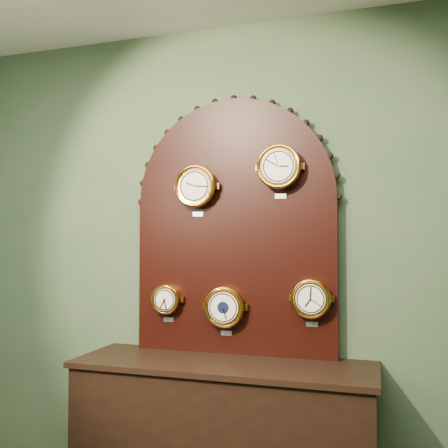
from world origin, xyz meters
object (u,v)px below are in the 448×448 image
(roman_clock, at_px, (196,187))
(arabic_clock, at_px, (279,167))
(shop_counter, at_px, (223,442))
(tide_clock, at_px, (311,299))
(barometer, at_px, (225,307))
(display_board, at_px, (234,217))
(hygrometer, at_px, (167,299))

(roman_clock, distance_m, arabic_clock, 0.51)
(shop_counter, height_order, tide_clock, tide_clock)
(roman_clock, relative_size, barometer, 1.05)
(shop_counter, relative_size, roman_clock, 5.28)
(display_board, height_order, roman_clock, display_board)
(roman_clock, height_order, hygrometer, roman_clock)
(arabic_clock, xyz_separation_m, hygrometer, (-0.69, 0.00, -0.76))
(barometer, distance_m, tide_clock, 0.50)
(shop_counter, bearing_deg, tide_clock, 18.50)
(display_board, bearing_deg, roman_clock, -162.57)
(display_board, xyz_separation_m, roman_clock, (-0.21, -0.07, 0.18))
(display_board, xyz_separation_m, tide_clock, (0.46, -0.07, -0.46))
(shop_counter, bearing_deg, hygrometer, 158.90)
(barometer, bearing_deg, arabic_clock, -0.04)
(roman_clock, xyz_separation_m, barometer, (0.18, 0.00, -0.70))
(roman_clock, height_order, tide_clock, roman_clock)
(arabic_clock, distance_m, hygrometer, 1.03)
(shop_counter, distance_m, barometer, 0.72)
(shop_counter, height_order, roman_clock, roman_clock)
(roman_clock, relative_size, hygrometer, 1.32)
(arabic_clock, height_order, barometer, arabic_clock)
(display_board, height_order, arabic_clock, display_board)
(display_board, relative_size, tide_clock, 5.69)
(arabic_clock, bearing_deg, roman_clock, -180.00)
(display_board, relative_size, roman_clock, 5.05)
(roman_clock, relative_size, arabic_clock, 1.00)
(roman_clock, bearing_deg, arabic_clock, 0.00)
(roman_clock, bearing_deg, shop_counter, -35.50)
(shop_counter, xyz_separation_m, tide_clock, (0.46, 0.15, 0.77))
(display_board, relative_size, arabic_clock, 5.07)
(shop_counter, distance_m, arabic_clock, 1.54)
(barometer, bearing_deg, hygrometer, 179.72)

